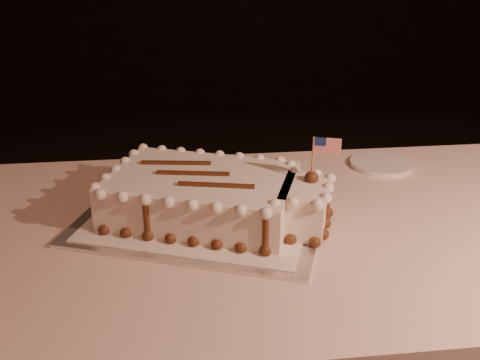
{
  "coord_description": "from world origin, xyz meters",
  "views": [
    {
      "loc": [
        -0.39,
        -0.36,
        1.29
      ],
      "look_at": [
        -0.28,
        0.64,
        0.83
      ],
      "focal_mm": 40.0,
      "sensor_mm": 36.0,
      "label": 1
    }
  ],
  "objects": [
    {
      "name": "side_plate",
      "position": [
        0.12,
        0.87,
        0.76
      ],
      "size": [
        0.16,
        0.16,
        0.01
      ],
      "primitive_type": "cylinder",
      "color": "silver",
      "rests_on": "banquet_table"
    },
    {
      "name": "banquet_table",
      "position": [
        0.0,
        0.6,
        0.38
      ],
      "size": [
        2.4,
        0.8,
        0.75
      ],
      "primitive_type": "cube",
      "color": "beige",
      "rests_on": "ground"
    },
    {
      "name": "cake_board",
      "position": [
        -0.36,
        0.64,
        0.75
      ],
      "size": [
        0.6,
        0.52,
        0.01
      ],
      "primitive_type": "cube",
      "rotation": [
        0.0,
        0.0,
        -0.36
      ],
      "color": "silver",
      "rests_on": "banquet_table"
    },
    {
      "name": "sheet_cake",
      "position": [
        -0.33,
        0.63,
        0.8
      ],
      "size": [
        0.5,
        0.38,
        0.19
      ],
      "color": "white",
      "rests_on": "doily"
    },
    {
      "name": "doily",
      "position": [
        -0.36,
        0.64,
        0.76
      ],
      "size": [
        0.54,
        0.47,
        0.0
      ],
      "primitive_type": "cube",
      "rotation": [
        0.0,
        0.0,
        -0.36
      ],
      "color": "silver",
      "rests_on": "cake_board"
    }
  ]
}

